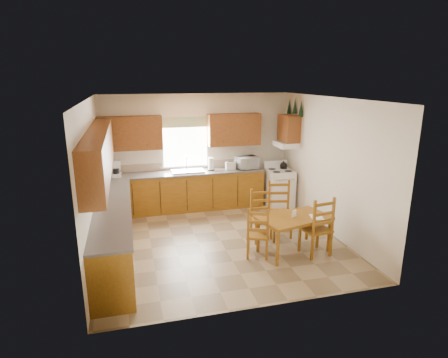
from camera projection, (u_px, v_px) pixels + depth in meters
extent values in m
plane|color=#8D7653|center=(220.00, 241.00, 7.25)|extent=(4.50, 4.50, 0.00)
plane|color=olive|center=(220.00, 99.00, 6.54)|extent=(4.50, 4.50, 0.00)
plane|color=beige|center=(92.00, 182.00, 6.35)|extent=(4.50, 4.50, 0.00)
plane|color=beige|center=(330.00, 166.00, 7.45)|extent=(4.50, 4.50, 0.00)
plane|color=beige|center=(198.00, 151.00, 9.00)|extent=(4.50, 4.50, 0.00)
plane|color=beige|center=(263.00, 215.00, 4.80)|extent=(4.50, 4.50, 0.00)
cube|color=#8A5616|center=(185.00, 192.00, 8.87)|extent=(3.75, 0.60, 0.88)
cube|color=#8A5616|center=(114.00, 233.00, 6.52)|extent=(0.60, 3.60, 0.88)
cube|color=#5A524F|center=(185.00, 173.00, 8.74)|extent=(3.75, 0.63, 0.04)
cube|color=#5A524F|center=(112.00, 208.00, 6.40)|extent=(0.63, 3.60, 0.04)
cube|color=tan|center=(183.00, 166.00, 8.99)|extent=(3.75, 0.01, 0.18)
cube|color=brown|center=(130.00, 133.00, 8.33)|extent=(1.41, 0.33, 0.75)
cube|color=brown|center=(234.00, 130.00, 8.92)|extent=(1.25, 0.33, 0.75)
cube|color=brown|center=(99.00, 154.00, 6.12)|extent=(0.33, 3.60, 0.75)
cube|color=brown|center=(289.00, 128.00, 8.80)|extent=(0.33, 0.62, 0.62)
cube|color=white|center=(286.00, 144.00, 8.89)|extent=(0.44, 0.62, 0.12)
cube|color=white|center=(185.00, 143.00, 8.84)|extent=(1.13, 0.02, 1.18)
cube|color=white|center=(185.00, 143.00, 8.84)|extent=(1.05, 0.01, 1.10)
cube|color=#537D3F|center=(185.00, 122.00, 8.68)|extent=(1.19, 0.01, 0.24)
cube|color=silver|center=(188.00, 171.00, 8.75)|extent=(0.75, 0.45, 0.04)
cone|color=black|center=(301.00, 109.00, 8.41)|extent=(0.22, 0.22, 0.36)
cone|color=black|center=(295.00, 106.00, 8.69)|extent=(0.22, 0.22, 0.36)
cone|color=black|center=(289.00, 106.00, 9.00)|extent=(0.22, 0.22, 0.36)
cube|color=white|center=(279.00, 189.00, 9.08)|extent=(0.61, 0.63, 0.89)
cube|color=white|center=(116.00, 169.00, 8.28)|extent=(0.27, 0.30, 0.37)
cylinder|color=white|center=(211.00, 164.00, 8.87)|extent=(0.17, 0.17, 0.30)
cube|color=white|center=(230.00, 166.00, 8.96)|extent=(0.23, 0.15, 0.18)
imported|color=white|center=(247.00, 163.00, 9.04)|extent=(0.54, 0.44, 0.29)
cube|color=#8A5616|center=(294.00, 234.00, 6.72)|extent=(1.38, 0.99, 0.67)
cube|color=#8A5616|center=(258.00, 232.00, 6.52)|extent=(0.49, 0.48, 0.92)
cube|color=#8A5616|center=(316.00, 225.00, 6.58)|extent=(0.52, 0.50, 1.08)
cube|color=#8A5616|center=(280.00, 210.00, 7.37)|extent=(0.53, 0.52, 1.08)
cube|color=#8A5616|center=(263.00, 216.00, 7.15)|extent=(0.43, 0.41, 0.99)
cube|color=white|center=(317.00, 217.00, 6.62)|extent=(0.27, 0.33, 0.00)
cube|color=white|center=(294.00, 214.00, 6.61)|extent=(0.09, 0.05, 0.12)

